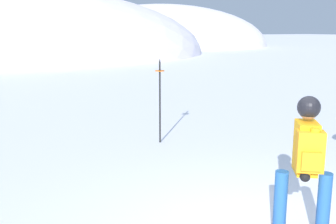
# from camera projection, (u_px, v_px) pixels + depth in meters

# --- Properties ---
(ridge_peak_main) EXTENTS (41.48, 37.33, 13.23)m
(ridge_peak_main) POSITION_uv_depth(u_px,v_px,m) (0.00, 54.00, 40.02)
(ridge_peak_main) COLOR white
(ridge_peak_main) RESTS_ON ground
(ridge_peak_far) EXTENTS (30.99, 27.89, 11.86)m
(ridge_peak_far) POSITION_uv_depth(u_px,v_px,m) (162.00, 46.00, 58.17)
(ridge_peak_far) COLOR white
(ridge_peak_far) RESTS_ON ground
(snowboarder_main) EXTENTS (1.57, 1.15, 1.71)m
(snowboarder_main) POSITION_uv_depth(u_px,v_px,m) (305.00, 167.00, 4.45)
(snowboarder_main) COLOR #D11E5B
(snowboarder_main) RESTS_ON ground
(piste_marker_near) EXTENTS (0.20, 0.20, 1.82)m
(piste_marker_near) POSITION_uv_depth(u_px,v_px,m) (160.00, 95.00, 8.52)
(piste_marker_near) COLOR black
(piste_marker_near) RESTS_ON ground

